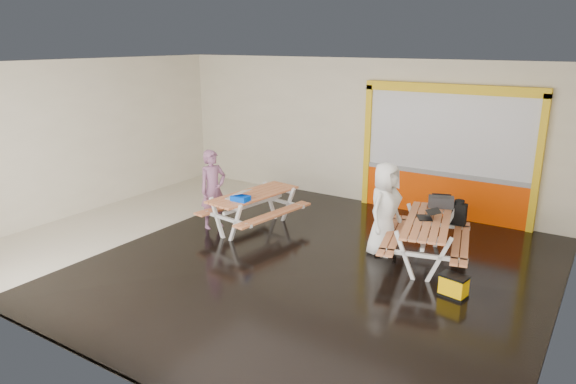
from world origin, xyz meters
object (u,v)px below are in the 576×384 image
Objects in this scene: laptop_left at (238,195)px; blue_pouch at (241,198)px; laptop_right at (428,215)px; person_right at (385,210)px; backpack at (459,212)px; fluke_bag at (454,286)px; picnic_table_right at (427,231)px; picnic_table_left at (254,202)px; toolbox at (441,202)px; person_left at (213,190)px; dark_case at (384,249)px.

laptop_left reaches higher than blue_pouch.
person_right is at bearing -174.08° from laptop_right.
fluke_bag is (0.52, -2.00, -0.55)m from backpack.
picnic_table_right is 0.86m from person_right.
picnic_table_left is 4.08m from backpack.
picnic_table_right reaches higher than picnic_table_left.
toolbox reaches higher than laptop_right.
backpack is (3.96, 1.67, -0.12)m from laptop_left.
person_left is at bearing -161.07° from toolbox.
backpack is (1.11, 0.93, -0.11)m from person_right.
person_right is 2.83m from blue_pouch.
picnic_table_right is 5.20× the size of fluke_bag.
picnic_table_right is at bearing 11.30° from laptop_left.
toolbox reaches higher than fluke_bag.
dark_case is (-0.74, -0.12, -0.77)m from laptop_right.
toolbox is at bearing -54.54° from person_left.
blue_pouch is 2.96m from dark_case.
blue_pouch is 0.86× the size of dark_case.
person_left is 3.64m from person_right.
fluke_bag is (4.33, -0.22, -0.66)m from blue_pouch.
blue_pouch is (-3.48, -0.94, -0.01)m from laptop_right.
backpack is 1.57m from dark_case.
toolbox is (3.48, 1.69, 0.07)m from blue_pouch.
picnic_table_left reaches higher than dark_case.
dark_case is at bearing -170.63° from laptop_right.
person_left reaches higher than picnic_table_left.
person_right is 1.45m from backpack.
laptop_left is at bearing -167.17° from laptop_right.
blue_pouch is (-3.52, -0.84, 0.24)m from picnic_table_right.
person_left reaches higher than picnic_table_right.
person_right is at bearing 146.50° from fluke_bag.
picnic_table_left is 3.76m from toolbox.
backpack reaches higher than laptop_right.
person_right reaches higher than picnic_table_left.
picnic_table_right is 5.34× the size of laptop_left.
person_right is 4.01× the size of laptop_left.
picnic_table_left is at bearing -175.30° from picnic_table_right.
toolbox reaches higher than picnic_table_right.
picnic_table_left is 0.90m from person_left.
backpack reaches higher than picnic_table_left.
picnic_table_right is 5.95× the size of dark_case.
picnic_table_left is 3.60m from laptop_right.
picnic_table_right is 1.40× the size of person_left.
toolbox is 1.09× the size of backpack.
backpack is (3.80, 1.78, -0.11)m from blue_pouch.
backpack is (0.28, 0.94, 0.13)m from picnic_table_right.
blue_pouch is at bearing -154.07° from toolbox.
person_right is 1.15m from toolbox.
dark_case is at bearing -177.94° from picnic_table_right.
picnic_table_right is at bearing -106.84° from backpack.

